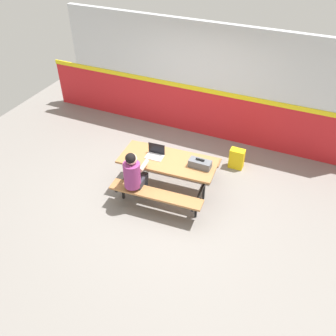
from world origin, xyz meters
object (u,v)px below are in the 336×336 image
student_nearer (134,174)px  toolbox_grey (200,164)px  picnic_table_main (168,167)px  backpack_dark (237,159)px  laptop_silver (155,154)px

student_nearer → toolbox_grey: 1.18m
picnic_table_main → student_nearer: 0.72m
toolbox_grey → backpack_dark: (0.40, 1.22, -0.60)m
toolbox_grey → student_nearer: bearing=-148.1°
student_nearer → laptop_silver: size_ratio=3.62×
picnic_table_main → laptop_silver: laptop_silver is taller
student_nearer → laptop_silver: 0.62m
student_nearer → toolbox_grey: bearing=31.9°
student_nearer → laptop_silver: bearing=77.9°
picnic_table_main → toolbox_grey: 0.65m
picnic_table_main → backpack_dark: size_ratio=4.18×
laptop_silver → toolbox_grey: 0.87m
toolbox_grey → backpack_dark: bearing=71.7°
student_nearer → toolbox_grey: (1.00, 0.62, 0.10)m
student_nearer → backpack_dark: (1.41, 1.84, -0.49)m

